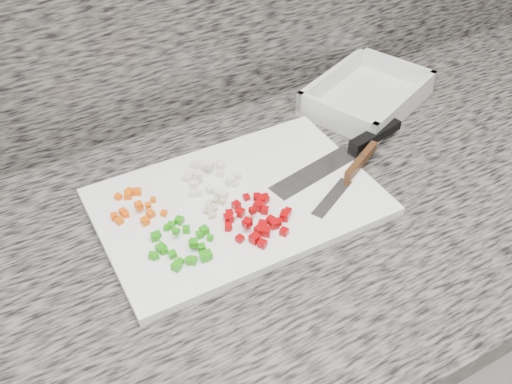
% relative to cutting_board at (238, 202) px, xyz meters
% --- Properties ---
extents(countertop, '(3.96, 0.64, 0.04)m').
position_rel_cutting_board_xyz_m(countertop, '(-0.04, -0.05, -0.03)').
color(countertop, '#605C55').
rests_on(countertop, cabinet).
extents(cutting_board, '(0.41, 0.28, 0.01)m').
position_rel_cutting_board_xyz_m(cutting_board, '(0.00, 0.00, 0.00)').
color(cutting_board, white).
rests_on(cutting_board, countertop).
extents(carrot_pile, '(0.08, 0.08, 0.02)m').
position_rel_cutting_board_xyz_m(carrot_pile, '(-0.14, 0.05, 0.01)').
color(carrot_pile, '#F45905').
rests_on(carrot_pile, cutting_board).
extents(onion_pile, '(0.09, 0.10, 0.02)m').
position_rel_cutting_board_xyz_m(onion_pile, '(-0.02, 0.06, 0.01)').
color(onion_pile, silver).
rests_on(onion_pile, cutting_board).
extents(green_pepper_pile, '(0.09, 0.09, 0.02)m').
position_rel_cutting_board_xyz_m(green_pepper_pile, '(-0.11, -0.05, 0.01)').
color(green_pepper_pile, '#22910D').
rests_on(green_pepper_pile, cutting_board).
extents(red_pepper_pile, '(0.10, 0.11, 0.02)m').
position_rel_cutting_board_xyz_m(red_pepper_pile, '(0.00, -0.06, 0.01)').
color(red_pepper_pile, '#A70206').
rests_on(red_pepper_pile, cutting_board).
extents(garlic_pile, '(0.04, 0.06, 0.01)m').
position_rel_cutting_board_xyz_m(garlic_pile, '(-0.04, -0.01, 0.01)').
color(garlic_pile, beige).
rests_on(garlic_pile, cutting_board).
extents(chef_knife, '(0.28, 0.08, 0.02)m').
position_rel_cutting_board_xyz_m(chef_knife, '(0.23, 0.01, 0.01)').
color(chef_knife, white).
rests_on(chef_knife, cutting_board).
extents(paring_knife, '(0.18, 0.10, 0.02)m').
position_rel_cutting_board_xyz_m(paring_knife, '(0.19, -0.04, 0.01)').
color(paring_knife, white).
rests_on(paring_knife, cutting_board).
extents(tray, '(0.27, 0.24, 0.05)m').
position_rel_cutting_board_xyz_m(tray, '(0.34, 0.13, 0.01)').
color(tray, silver).
rests_on(tray, countertop).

